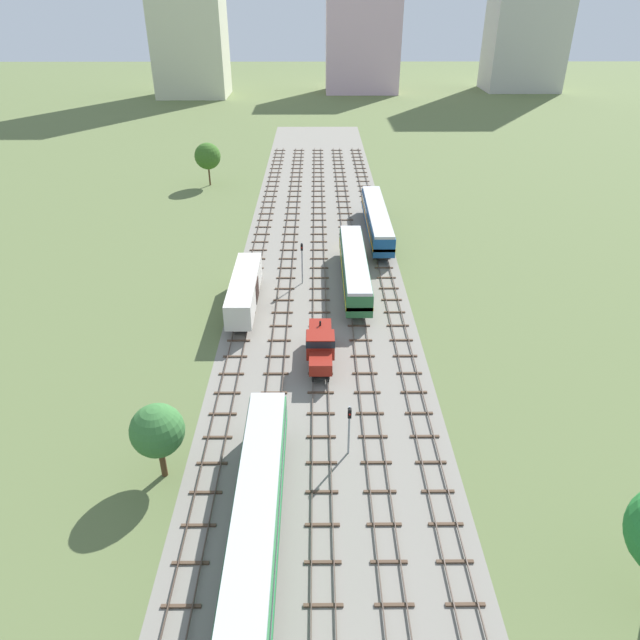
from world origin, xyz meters
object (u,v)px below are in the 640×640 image
at_px(passenger_coach_left_nearest, 257,515).
at_px(freight_boxcar_far_left_mid, 245,289).
at_px(shunter_loco_centre_left_near, 320,345).
at_px(diesel_railcar_centre_midfar, 354,267).
at_px(passenger_coach_centre_right_far, 377,218).
at_px(signal_post_near, 349,424).
at_px(signal_post_nearest, 302,258).

distance_m(passenger_coach_left_nearest, freight_boxcar_far_left_mid, 32.76).
xyz_separation_m(passenger_coach_left_nearest, shunter_loco_centre_left_near, (4.23, 21.39, -0.60)).
xyz_separation_m(passenger_coach_left_nearest, diesel_railcar_centre_midfar, (8.46, 38.13, -0.02)).
bearing_deg(passenger_coach_centre_right_far, freight_boxcar_far_left_mid, -126.89).
relative_size(freight_boxcar_far_left_mid, signal_post_near, 3.03).
height_order(freight_boxcar_far_left_mid, passenger_coach_centre_right_far, passenger_coach_centre_right_far).
bearing_deg(passenger_coach_centre_right_far, signal_post_nearest, -123.38).
xyz_separation_m(freight_boxcar_far_left_mid, diesel_railcar_centre_midfar, (12.68, 5.65, 0.15)).
bearing_deg(shunter_loco_centre_left_near, signal_post_near, -80.71).
bearing_deg(diesel_railcar_centre_midfar, shunter_loco_centre_left_near, -104.18).
height_order(shunter_loco_centre_left_near, passenger_coach_centre_right_far, passenger_coach_centre_right_far).
bearing_deg(passenger_coach_left_nearest, signal_post_nearest, 86.89).
distance_m(passenger_coach_left_nearest, passenger_coach_centre_right_far, 56.46).
distance_m(diesel_railcar_centre_midfar, signal_post_nearest, 6.45).
bearing_deg(passenger_coach_left_nearest, freight_boxcar_far_left_mid, 97.41).
relative_size(diesel_railcar_centre_midfar, passenger_coach_centre_right_far, 0.93).
xyz_separation_m(shunter_loco_centre_left_near, diesel_railcar_centre_midfar, (4.23, 16.74, 0.59)).
relative_size(freight_boxcar_far_left_mid, diesel_railcar_centre_midfar, 0.68).
bearing_deg(signal_post_nearest, shunter_loco_centre_left_near, -83.14).
distance_m(shunter_loco_centre_left_near, freight_boxcar_far_left_mid, 13.96).
distance_m(passenger_coach_left_nearest, diesel_railcar_centre_midfar, 39.06).
bearing_deg(diesel_railcar_centre_midfar, signal_post_near, -94.08).
height_order(diesel_railcar_centre_midfar, passenger_coach_centre_right_far, same).
height_order(passenger_coach_left_nearest, signal_post_nearest, signal_post_nearest).
xyz_separation_m(shunter_loco_centre_left_near, passenger_coach_centre_right_far, (8.46, 33.63, 0.60)).
distance_m(freight_boxcar_far_left_mid, signal_post_near, 26.25).
distance_m(passenger_coach_left_nearest, shunter_loco_centre_left_near, 21.81).
distance_m(shunter_loco_centre_left_near, passenger_coach_centre_right_far, 34.68).
height_order(passenger_coach_centre_right_far, signal_post_near, signal_post_near).
relative_size(passenger_coach_centre_right_far, signal_post_nearest, 4.09).
xyz_separation_m(passenger_coach_left_nearest, passenger_coach_centre_right_far, (12.69, 55.02, 0.00)).
bearing_deg(diesel_railcar_centre_midfar, passenger_coach_centre_right_far, 75.94).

